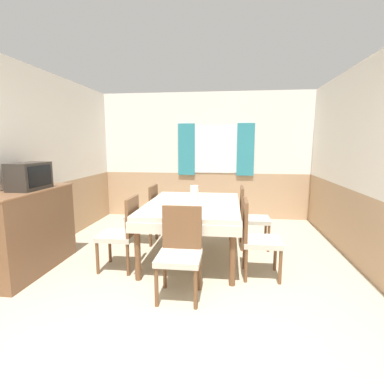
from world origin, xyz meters
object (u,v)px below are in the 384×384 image
(chair_left_near, at_px, (123,231))
(tv, at_px, (29,176))
(chair_right_near, at_px, (256,236))
(chair_head_near, at_px, (180,249))
(sideboard, at_px, (30,230))
(chair_right_far, at_px, (250,215))
(vase, at_px, (194,194))
(dining_table, at_px, (193,210))
(chair_left_far, at_px, (146,212))

(chair_left_near, relative_size, tv, 1.76)
(chair_right_near, distance_m, chair_head_near, 0.99)
(sideboard, bearing_deg, chair_right_far, 23.95)
(chair_left_near, distance_m, chair_head_near, 0.99)
(chair_right_near, height_order, vase, vase)
(chair_right_near, bearing_deg, chair_right_far, -180.00)
(chair_right_far, distance_m, sideboard, 3.00)
(dining_table, distance_m, chair_right_near, 0.98)
(dining_table, bearing_deg, chair_left_far, 147.68)
(dining_table, distance_m, chair_right_far, 0.98)
(chair_right_near, height_order, chair_head_near, same)
(vase, bearing_deg, sideboard, -159.12)
(chair_right_far, relative_size, chair_left_far, 1.00)
(chair_right_far, height_order, chair_right_near, same)
(chair_right_far, xyz_separation_m, chair_left_far, (-1.62, 0.00, 0.00))
(dining_table, relative_size, chair_right_near, 1.94)
(vase, bearing_deg, chair_right_far, 30.84)
(dining_table, xyz_separation_m, sideboard, (-1.93, -0.70, -0.15))
(chair_right_near, relative_size, sideboard, 0.69)
(tv, bearing_deg, chair_left_far, 47.49)
(chair_left_far, bearing_deg, tv, 137.49)
(chair_left_far, bearing_deg, sideboard, 137.51)
(dining_table, relative_size, chair_right_far, 1.94)
(chair_head_near, height_order, tv, tv)
(dining_table, xyz_separation_m, vase, (0.02, 0.04, 0.22))
(chair_left_far, bearing_deg, chair_head_near, -152.86)
(chair_right_near, xyz_separation_m, vase, (-0.80, 0.55, 0.39))
(chair_left_far, height_order, chair_head_near, same)
(chair_head_near, relative_size, vase, 3.97)
(dining_table, bearing_deg, chair_right_far, 32.32)
(tv, height_order, vase, tv)
(chair_right_far, height_order, chair_head_near, same)
(chair_head_near, xyz_separation_m, sideboard, (-1.93, 0.37, 0.02))
(chair_right_far, bearing_deg, chair_head_near, -27.14)
(chair_head_near, height_order, vase, vase)
(chair_right_near, relative_size, chair_head_near, 1.00)
(chair_right_near, xyz_separation_m, sideboard, (-2.74, -0.19, 0.02))
(sideboard, height_order, tv, tv)
(chair_left_near, xyz_separation_m, chair_right_near, (1.62, 0.00, 0.00))
(dining_table, relative_size, sideboard, 1.34)
(chair_right_far, xyz_separation_m, chair_left_near, (-1.62, -1.03, 0.00))
(sideboard, bearing_deg, vase, 20.88)
(chair_right_far, bearing_deg, chair_left_near, -57.68)
(sideboard, distance_m, vase, 2.11)
(chair_right_far, distance_m, chair_left_near, 1.92)
(vase, bearing_deg, chair_left_far, 150.12)
(dining_table, relative_size, chair_head_near, 1.94)
(chair_head_near, distance_m, tv, 2.05)
(dining_table, distance_m, vase, 0.22)
(chair_right_far, relative_size, chair_left_near, 1.00)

